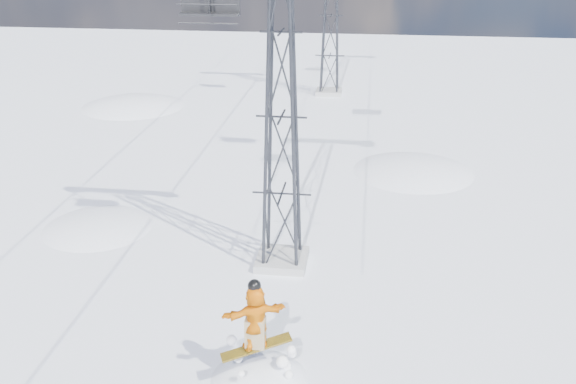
% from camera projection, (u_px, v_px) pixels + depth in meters
% --- Properties ---
extents(snow_terrain, '(39.00, 37.00, 22.00)m').
position_uv_depth(snow_terrain, '(222.00, 289.00, 39.72)').
color(snow_terrain, white).
rests_on(snow_terrain, ground).
extents(lift_tower_near, '(5.20, 1.80, 11.43)m').
position_uv_depth(lift_tower_near, '(281.00, 118.00, 21.12)').
color(lift_tower_near, '#999999').
rests_on(lift_tower_near, ground).
extents(lift_tower_far, '(5.20, 1.80, 11.43)m').
position_uv_depth(lift_tower_far, '(331.00, 16.00, 43.96)').
color(lift_tower_far, '#999999').
rests_on(lift_tower_far, ground).
extents(lift_chair_near, '(1.88, 0.54, 2.33)m').
position_uv_depth(lift_chair_near, '(209.00, 7.00, 19.79)').
color(lift_chair_near, black).
rests_on(lift_chair_near, ground).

